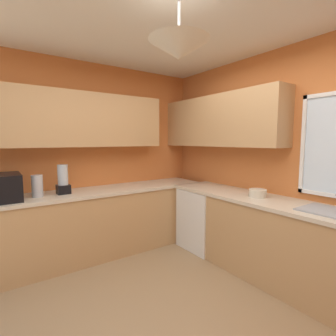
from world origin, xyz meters
The scene contains 9 objects.
ground_plane centered at (0.00, 0.00, 0.00)m, with size 9.10×9.10×0.00m, color #997A56.
room_shell centered at (-0.40, 0.48, 1.76)m, with size 4.26×3.47×2.66m.
counter_run_left centered at (-1.76, 0.00, 0.44)m, with size 0.65×3.08×0.88m.
counter_run_back centered at (0.21, 1.37, 0.44)m, with size 3.35×0.65×0.88m.
dishwasher centered at (-1.10, 1.34, 0.42)m, with size 0.60×0.60×0.84m, color white.
microwave centered at (-1.76, -1.06, 1.03)m, with size 0.48×0.36×0.29m, color black.
kettle centered at (-1.74, -0.72, 1.01)m, with size 0.12×0.12×0.26m, color #B7B7BC.
bowl centered at (-0.27, 1.37, 0.93)m, with size 0.20×0.20×0.09m, color beige.
blender_appliance centered at (-1.76, -0.43, 1.04)m, with size 0.15×0.15×0.36m.
Camera 1 is at (1.51, -1.16, 1.54)m, focal length 27.36 mm.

